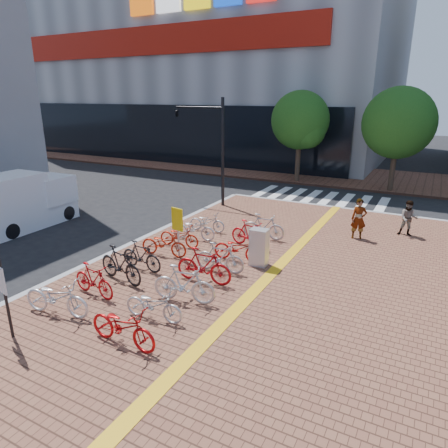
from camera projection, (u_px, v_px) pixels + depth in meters
The scene contains 30 objects.
ground at pixel (176, 298), 11.86m from camera, with size 120.00×120.00×0.00m, color black.
tactile_strip at pixel (104, 444), 6.72m from camera, with size 0.40×34.00×0.01m, color gold.
kerb_north at pixel (356, 211), 20.58m from camera, with size 14.00×0.25×0.15m, color gray.
far_sidewalk at pixel (338, 176), 29.49m from camera, with size 70.00×8.00×0.15m, color brown.
department_store at pixel (218, 12), 41.54m from camera, with size 36.00×24.27×28.00m.
crosswalk at pixel (319, 198), 23.40m from camera, with size 7.50×4.00×0.01m.
street_trees at pixel (418, 125), 23.02m from camera, with size 16.20×4.60×6.35m.
bike_0 at pixel (57, 297), 10.56m from camera, with size 0.68×1.95×1.02m, color silver.
bike_1 at pixel (93, 280), 11.58m from camera, with size 0.46×1.64×0.99m, color #A90C11.
bike_2 at pixel (120, 264), 12.46m from camera, with size 0.54×1.92×1.15m, color black.
bike_3 at pixel (141, 256), 13.32m from camera, with size 0.47×1.67×1.00m, color black.
bike_4 at pixel (164, 244), 14.50m from camera, with size 0.62×1.78×0.93m, color #A61F0B.
bike_5 at pixel (179, 236), 15.40m from camera, with size 0.57×1.65×0.86m, color #B61D0D.
bike_6 at pixel (194, 229), 16.14m from camera, with size 0.62×1.78×0.93m, color silver.
bike_7 at pixel (207, 222), 17.14m from camera, with size 0.56×1.60×0.84m, color #B1B1B6.
bike_8 at pixel (123, 326), 9.26m from camera, with size 0.66×1.89×0.99m, color #B40C0E.
bike_9 at pixel (154, 305), 10.34m from camera, with size 0.58×1.66×0.87m, color #B6B7BB.
bike_10 at pixel (184, 284), 11.20m from camera, with size 0.52×1.85×1.11m, color #B7B7BC.
bike_11 at pixel (204, 266), 12.39m from camera, with size 0.53×1.87×1.13m, color #A00B10.
bike_12 at pixel (220, 258), 13.16m from camera, with size 0.48×1.69×1.01m, color #AAA9AE.
bike_13 at pixel (238, 248), 14.07m from camera, with size 0.62×1.76×0.93m, color #B10D0C.
bike_14 at pixel (250, 234), 15.33m from camera, with size 0.49×1.75×1.05m, color #B90D16.
bike_15 at pixel (264, 227), 16.19m from camera, with size 0.49×1.74×1.05m, color #AAABAF.
pedestrian_a at pixel (359, 219), 16.17m from camera, with size 0.61×0.40×1.67m, color gray.
pedestrian_b at pixel (409, 218), 16.53m from camera, with size 0.73×0.57×1.50m, color #505966.
utility_box at pixel (259, 247), 13.65m from camera, with size 0.60×0.43×1.30m, color silver.
yellow_sign at pixel (177, 224), 14.03m from camera, with size 0.51×0.16×1.87m.
notice_sign at pixel (0, 273), 9.18m from camera, with size 0.50×0.17×2.71m.
traffic_light_pole at pixel (201, 131), 20.78m from camera, with size 2.97×1.14×5.52m.
box_truck at pixel (25, 202), 18.02m from camera, with size 2.00×4.35×2.48m.
Camera 1 is at (6.25, -8.69, 5.76)m, focal length 32.00 mm.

